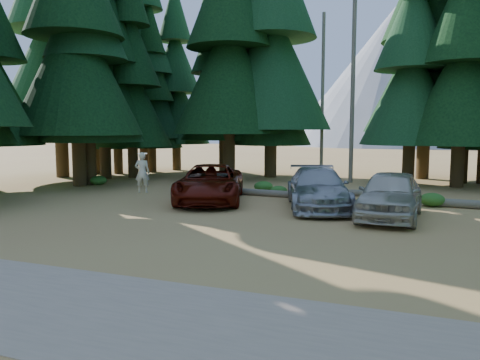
{
  "coord_description": "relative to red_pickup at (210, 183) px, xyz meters",
  "views": [
    {
      "loc": [
        4.51,
        -12.66,
        3.02
      ],
      "look_at": [
        -1.41,
        2.64,
        1.25
      ],
      "focal_mm": 35.0,
      "sensor_mm": 36.0,
      "label": 1
    }
  ],
  "objects": [
    {
      "name": "shrub_far_left",
      "position": [
        -2.24,
        4.51,
        -0.52
      ],
      "size": [
        0.94,
        0.94,
        0.52
      ],
      "primitive_type": "ellipsoid",
      "color": "#2B611D",
      "rests_on": "ground"
    },
    {
      "name": "shrub_center_right",
      "position": [
        2.13,
        2.92,
        -0.56
      ],
      "size": [
        0.8,
        0.8,
        0.44
      ],
      "primitive_type": "ellipsoid",
      "color": "#2B611D",
      "rests_on": "ground"
    },
    {
      "name": "silver_minivan_right",
      "position": [
        7.27,
        -1.09,
        0.04
      ],
      "size": [
        2.14,
        4.88,
        1.64
      ],
      "primitive_type": "imported",
      "rotation": [
        0.0,
        0.0,
        -0.04
      ],
      "color": "beige",
      "rests_on": "ground"
    },
    {
      "name": "ground",
      "position": [
        3.68,
        -5.01,
        -0.78
      ],
      "size": [
        160.0,
        160.0,
        0.0
      ],
      "primitive_type": "plane",
      "color": "tan",
      "rests_on": "ground"
    },
    {
      "name": "red_pickup",
      "position": [
        0.0,
        0.0,
        0.0
      ],
      "size": [
        4.28,
        6.16,
        1.56
      ],
      "primitive_type": "imported",
      "rotation": [
        0.0,
        0.0,
        0.33
      ],
      "color": "#571007",
      "rests_on": "ground"
    },
    {
      "name": "mountain_peak",
      "position": [
        1.09,
        83.22,
        11.93
      ],
      "size": [
        48.0,
        50.0,
        28.0
      ],
      "color": "gray",
      "rests_on": "ground"
    },
    {
      "name": "forest_belt_north",
      "position": [
        3.68,
        9.99,
        -0.78
      ],
      "size": [
        36.0,
        7.0,
        22.0
      ],
      "primitive_type": null,
      "color": "black",
      "rests_on": "ground"
    },
    {
      "name": "shrub_edge_west",
      "position": [
        -8.27,
        3.29,
        -0.53
      ],
      "size": [
        0.91,
        0.91,
        0.5
      ],
      "primitive_type": "ellipsoid",
      "color": "#2B611D",
      "rests_on": "ground"
    },
    {
      "name": "shrub_right",
      "position": [
        8.69,
        2.12,
        -0.52
      ],
      "size": [
        0.96,
        0.96,
        0.53
      ],
      "primitive_type": "ellipsoid",
      "color": "#2B611D",
      "rests_on": "ground"
    },
    {
      "name": "gravel_strip",
      "position": [
        3.68,
        -11.51,
        -0.77
      ],
      "size": [
        26.0,
        3.5,
        0.01
      ],
      "primitive_type": "cube",
      "color": "tan",
      "rests_on": "ground"
    },
    {
      "name": "snag_front",
      "position": [
        4.48,
        9.49,
        5.22
      ],
      "size": [
        0.24,
        0.24,
        12.0
      ],
      "primitive_type": "cylinder",
      "color": "#655F50",
      "rests_on": "ground"
    },
    {
      "name": "shrub_far_right",
      "position": [
        7.21,
        4.99,
        -0.46
      ],
      "size": [
        1.15,
        1.15,
        0.63
      ],
      "primitive_type": "ellipsoid",
      "color": "#2B611D",
      "rests_on": "ground"
    },
    {
      "name": "snag_back",
      "position": [
        2.48,
        10.99,
        4.22
      ],
      "size": [
        0.2,
        0.2,
        10.0
      ],
      "primitive_type": "cylinder",
      "color": "#655F50",
      "rests_on": "ground"
    },
    {
      "name": "silver_minivan_center",
      "position": [
        4.55,
        0.01,
        -0.01
      ],
      "size": [
        3.7,
        5.75,
        1.55
      ],
      "primitive_type": "imported",
      "rotation": [
        0.0,
        0.0,
        0.31
      ],
      "color": "#A2A5AA",
      "rests_on": "ground"
    },
    {
      "name": "log_mid",
      "position": [
        6.14,
        3.98,
        -0.63
      ],
      "size": [
        3.57,
        0.53,
        0.29
      ],
      "primitive_type": "cylinder",
      "rotation": [
        0.0,
        1.57,
        0.07
      ],
      "color": "#655F50",
      "rests_on": "ground"
    },
    {
      "name": "frisbee_player",
      "position": [
        -2.13,
        -1.8,
        0.55
      ],
      "size": [
        0.7,
        0.59,
        1.62
      ],
      "rotation": [
        0.0,
        0.0,
        3.55
      ],
      "color": "beige",
      "rests_on": "ground"
    },
    {
      "name": "shrub_center_left",
      "position": [
        4.55,
        2.98,
        -0.5
      ],
      "size": [
        1.02,
        1.02,
        0.56
      ],
      "primitive_type": "ellipsoid",
      "color": "#2B611D",
      "rests_on": "ground"
    },
    {
      "name": "log_left",
      "position": [
        2.09,
        2.38,
        -0.63
      ],
      "size": [
        4.23,
        0.64,
        0.3
      ],
      "primitive_type": "cylinder",
      "rotation": [
        0.0,
        1.57,
        -0.08
      ],
      "color": "#655F50",
      "rests_on": "ground"
    },
    {
      "name": "shrub_left",
      "position": [
        1.05,
        3.95,
        -0.53
      ],
      "size": [
        0.92,
        0.92,
        0.51
      ],
      "primitive_type": "ellipsoid",
      "color": "#2B611D",
      "rests_on": "ground"
    }
  ]
}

